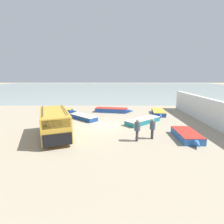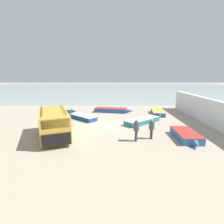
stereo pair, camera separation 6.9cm
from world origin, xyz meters
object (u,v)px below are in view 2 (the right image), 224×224
at_px(fishing_rowboat_1, 83,117).
at_px(fishing_rowboat_3, 60,111).
at_px(fishing_rowboat_2, 112,110).
at_px(fisherman_0, 152,127).
at_px(fishing_rowboat_5, 158,112).
at_px(fishing_rowboat_4, 144,121).
at_px(fishing_rowboat_0, 187,136).
at_px(fisherman_1, 137,128).
at_px(parked_van, 54,123).

distance_m(fishing_rowboat_1, fishing_rowboat_3, 5.09).
xyz_separation_m(fishing_rowboat_2, fisherman_0, (3.23, -10.49, 0.72)).
relative_size(fishing_rowboat_1, fishing_rowboat_5, 0.85).
bearing_deg(fishing_rowboat_4, fishing_rowboat_0, -102.03).
xyz_separation_m(fishing_rowboat_3, fisherman_1, (9.14, -10.45, 0.78)).
bearing_deg(fishing_rowboat_0, fishing_rowboat_1, -123.18).
distance_m(fishing_rowboat_3, fisherman_1, 13.91).
distance_m(parked_van, fishing_rowboat_5, 14.01).
relative_size(fishing_rowboat_1, fishing_rowboat_3, 0.89).
bearing_deg(fishing_rowboat_2, fishing_rowboat_0, -49.15).
height_order(fisherman_0, fisherman_1, fisherman_1).
xyz_separation_m(fishing_rowboat_0, fishing_rowboat_4, (-2.67, 4.93, -0.03)).
height_order(fishing_rowboat_1, fisherman_0, fisherman_0).
distance_m(fishing_rowboat_2, fishing_rowboat_3, 7.25).
bearing_deg(fisherman_0, parked_van, 168.52).
bearing_deg(fishing_rowboat_5, fishing_rowboat_3, -86.14).
bearing_deg(fishing_rowboat_0, fishing_rowboat_3, -125.96).
distance_m(parked_van, fishing_rowboat_4, 9.48).
bearing_deg(fisherman_1, fishing_rowboat_0, -150.05).
bearing_deg(fisherman_0, fishing_rowboat_4, 78.52).
relative_size(fisherman_0, fisherman_1, 0.95).
bearing_deg(fishing_rowboat_0, parked_van, -91.15).
xyz_separation_m(fishing_rowboat_0, fishing_rowboat_1, (-9.62, 6.54, -0.04)).
xyz_separation_m(parked_van, fishing_rowboat_1, (1.33, 6.13, -0.99)).
bearing_deg(fishing_rowboat_3, fishing_rowboat_4, -20.64).
distance_m(parked_van, fishing_rowboat_3, 9.96).
bearing_deg(fishing_rowboat_2, fishing_rowboat_1, -120.31).
xyz_separation_m(fishing_rowboat_4, fisherman_0, (-0.20, -4.85, 0.74)).
relative_size(parked_van, fishing_rowboat_2, 1.05).
bearing_deg(fishing_rowboat_2, fisherman_0, -62.01).
relative_size(fishing_rowboat_5, fisherman_1, 2.57).
xyz_separation_m(parked_van, fisherman_0, (8.08, -0.33, -0.24)).
xyz_separation_m(parked_van, fishing_rowboat_2, (4.85, 10.16, -0.96)).
height_order(fishing_rowboat_4, fishing_rowboat_5, same).
distance_m(fishing_rowboat_1, fishing_rowboat_2, 5.36).
bearing_deg(fishing_rowboat_0, fisherman_0, -90.66).
height_order(parked_van, fisherman_0, parked_van).
distance_m(fishing_rowboat_0, fisherman_0, 2.96).
relative_size(parked_van, fisherman_0, 3.44).
bearing_deg(fisherman_1, fishing_rowboat_3, -24.52).
relative_size(fishing_rowboat_2, fishing_rowboat_4, 1.17).
bearing_deg(fishing_rowboat_1, fishing_rowboat_4, -149.99).
bearing_deg(fishing_rowboat_3, fisherman_0, -38.61).
bearing_deg(fishing_rowboat_4, fishing_rowboat_2, 80.81).
relative_size(fishing_rowboat_4, fisherman_0, 2.78).
distance_m(fishing_rowboat_1, fisherman_1, 8.87).
xyz_separation_m(fishing_rowboat_1, fisherman_0, (6.76, -6.46, 0.75)).
distance_m(parked_van, fisherman_0, 8.09).
distance_m(fishing_rowboat_2, fishing_rowboat_5, 6.28).
height_order(fishing_rowboat_1, fishing_rowboat_3, fishing_rowboat_3).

